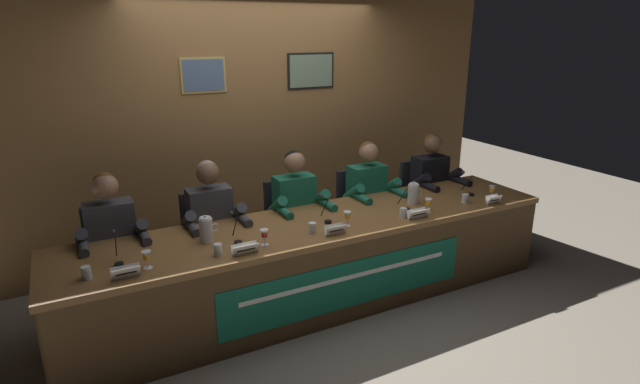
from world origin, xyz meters
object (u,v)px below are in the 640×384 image
(panelist_far_right, at_px, (434,184))
(juice_glass_far_right, at_px, (492,190))
(panelist_right, at_px, (371,195))
(nameplate_right, at_px, (418,214))
(panelist_far_left, at_px, (113,240))
(microphone_far_left, at_px, (117,253))
(water_cup_far_left, at_px, (86,273))
(water_cup_center, at_px, (312,228))
(microphone_center, at_px, (326,213))
(juice_glass_right, at_px, (428,203))
(juice_glass_center, at_px, (347,216))
(nameplate_far_right, at_px, (493,200))
(nameplate_center, at_px, (335,230))
(panelist_left, at_px, (213,223))
(chair_right, at_px, (359,215))
(water_cup_left, at_px, (218,250))
(water_pitcher_right_side, at_px, (413,194))
(chair_far_right, at_px, (420,204))
(chair_left, at_px, (209,244))
(nameplate_far_left, at_px, (126,272))
(microphone_left, at_px, (236,233))
(conference_table, at_px, (327,250))
(water_pitcher_left_side, at_px, (206,229))
(nameplate_left, at_px, (245,249))
(chair_far_left, at_px, (114,263))
(water_cup_far_right, at_px, (465,199))
(panelist_center, at_px, (298,208))
(chair_center, at_px, (290,229))
(juice_glass_left, at_px, (264,234))
(water_cup_right, at_px, (403,213))
(microphone_far_right, at_px, (468,187))

(panelist_far_right, distance_m, juice_glass_far_right, 0.68)
(panelist_right, height_order, nameplate_right, panelist_right)
(panelist_far_left, relative_size, microphone_far_left, 5.69)
(panelist_far_left, height_order, water_cup_far_left, panelist_far_left)
(water_cup_far_left, distance_m, panelist_right, 2.65)
(microphone_far_left, bearing_deg, water_cup_center, -5.66)
(microphone_center, xyz_separation_m, juice_glass_right, (0.89, -0.22, 0.01))
(juice_glass_right, bearing_deg, juice_glass_center, 176.34)
(water_cup_far_left, bearing_deg, nameplate_far_right, -2.41)
(nameplate_center, bearing_deg, nameplate_right, -1.10)
(panelist_left, bearing_deg, chair_right, 7.26)
(water_cup_left, height_order, water_pitcher_right_side, water_pitcher_right_side)
(chair_far_right, bearing_deg, water_pitcher_right_side, -134.06)
(nameplate_far_right, bearing_deg, chair_left, 157.58)
(juice_glass_center, relative_size, panelist_right, 0.10)
(panelist_far_left, xyz_separation_m, water_pitcher_right_side, (2.52, -0.44, 0.12))
(panelist_far_right, bearing_deg, nameplate_center, -155.12)
(microphone_center, bearing_deg, water_cup_center, -140.57)
(nameplate_right, relative_size, juice_glass_far_right, 1.59)
(microphone_center, bearing_deg, chair_far_right, 23.25)
(nameplate_far_left, distance_m, chair_right, 2.55)
(microphone_left, bearing_deg, chair_left, 92.21)
(nameplate_far_left, relative_size, juice_glass_right, 1.44)
(panelist_far_right, relative_size, nameplate_far_right, 8.11)
(conference_table, height_order, water_pitcher_left_side, water_pitcher_left_side)
(panelist_left, distance_m, nameplate_left, 0.76)
(nameplate_far_right, bearing_deg, chair_far_left, 162.76)
(nameplate_left, height_order, juice_glass_far_right, juice_glass_far_right)
(microphone_far_left, bearing_deg, water_cup_far_right, -2.87)
(water_cup_far_left, height_order, microphone_far_left, microphone_far_left)
(panelist_center, relative_size, panelist_right, 1.00)
(chair_right, height_order, chair_far_right, same)
(nameplate_right, bearing_deg, water_cup_far_right, 10.38)
(chair_center, bearing_deg, chair_left, 180.00)
(conference_table, bearing_deg, panelist_right, 34.82)
(water_cup_left, distance_m, panelist_center, 1.17)
(panelist_far_left, bearing_deg, chair_far_right, 3.64)
(microphone_left, bearing_deg, chair_center, 43.56)
(chair_right, bearing_deg, water_pitcher_left_side, -160.65)
(chair_far_left, relative_size, juice_glass_right, 7.28)
(chair_far_right, bearing_deg, chair_far_left, 180.00)
(juice_glass_left, height_order, nameplate_center, juice_glass_left)
(water_cup_far_left, xyz_separation_m, juice_glass_left, (1.19, -0.04, 0.05))
(water_cup_center, xyz_separation_m, water_cup_right, (0.83, -0.05, 0.00))
(nameplate_left, height_order, microphone_far_right, microphone_far_right)
(chair_center, bearing_deg, water_cup_left, -136.90)
(nameplate_far_left, distance_m, microphone_far_right, 3.16)
(panelist_far_right, bearing_deg, water_cup_left, -164.75)
(juice_glass_center, bearing_deg, nameplate_center, -146.92)
(chair_far_left, height_order, water_cup_left, chair_far_left)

